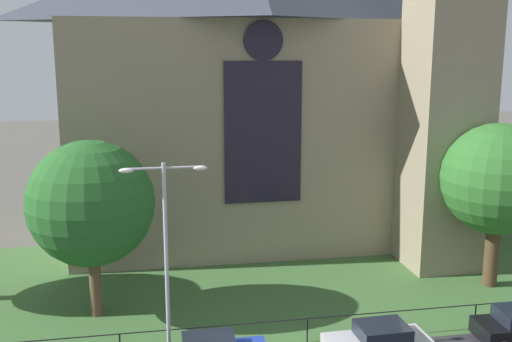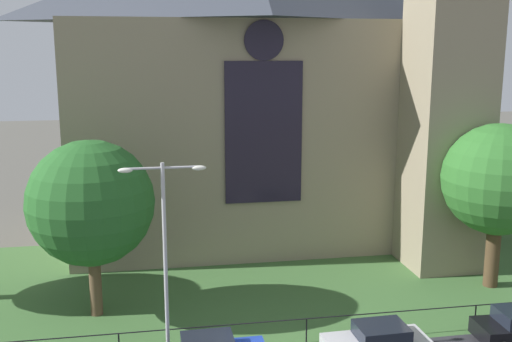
{
  "view_description": "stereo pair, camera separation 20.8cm",
  "coord_description": "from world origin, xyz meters",
  "px_view_note": "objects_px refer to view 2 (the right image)",
  "views": [
    {
      "loc": [
        -4.39,
        -20.38,
        12.31
      ],
      "look_at": [
        0.81,
        8.0,
        6.45
      ],
      "focal_mm": 42.04,
      "sensor_mm": 36.0,
      "label": 1
    },
    {
      "loc": [
        -4.19,
        -20.42,
        12.31
      ],
      "look_at": [
        0.81,
        8.0,
        6.45
      ],
      "focal_mm": 42.04,
      "sensor_mm": 36.0,
      "label": 2
    }
  ],
  "objects_px": {
    "church_building": "(260,82)",
    "tree_left_near": "(91,203)",
    "streetlamp_near": "(165,236)",
    "tree_right_near": "(499,180)"
  },
  "relations": [
    {
      "from": "church_building",
      "to": "tree_left_near",
      "type": "distance_m",
      "value": 15.46
    },
    {
      "from": "church_building",
      "to": "streetlamp_near",
      "type": "bearing_deg",
      "value": -113.19
    },
    {
      "from": "tree_left_near",
      "to": "streetlamp_near",
      "type": "height_order",
      "value": "tree_left_near"
    },
    {
      "from": "tree_left_near",
      "to": "tree_right_near",
      "type": "distance_m",
      "value": 20.29
    },
    {
      "from": "church_building",
      "to": "streetlamp_near",
      "type": "relative_size",
      "value": 3.23
    },
    {
      "from": "streetlamp_near",
      "to": "tree_left_near",
      "type": "bearing_deg",
      "value": 125.15
    },
    {
      "from": "church_building",
      "to": "tree_left_near",
      "type": "height_order",
      "value": "church_building"
    },
    {
      "from": "church_building",
      "to": "tree_right_near",
      "type": "xyz_separation_m",
      "value": [
        10.46,
        -10.92,
        -4.52
      ]
    },
    {
      "from": "tree_right_near",
      "to": "streetlamp_near",
      "type": "xyz_separation_m",
      "value": [
        -17.08,
        -4.54,
        -0.61
      ]
    },
    {
      "from": "streetlamp_near",
      "to": "church_building",
      "type": "bearing_deg",
      "value": 66.81
    }
  ]
}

